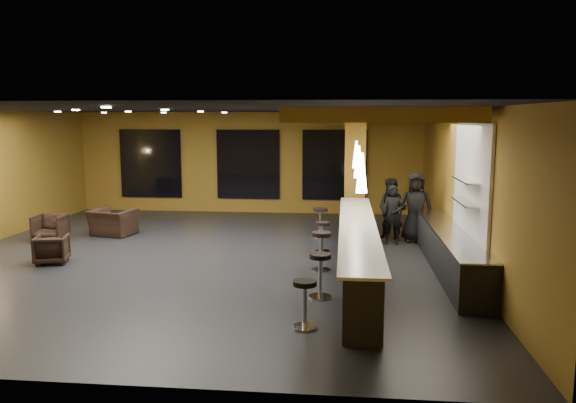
# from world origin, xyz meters

# --- Properties ---
(floor) EXTENTS (12.00, 13.00, 0.10)m
(floor) POSITION_xyz_m (0.00, 0.00, -0.05)
(floor) COLOR black
(floor) RESTS_ON ground
(ceiling) EXTENTS (12.00, 13.00, 0.10)m
(ceiling) POSITION_xyz_m (0.00, 0.00, 3.55)
(ceiling) COLOR black
(wall_back) EXTENTS (12.00, 0.10, 3.50)m
(wall_back) POSITION_xyz_m (0.00, 6.55, 1.75)
(wall_back) COLOR brown
(wall_back) RESTS_ON floor
(wall_front) EXTENTS (12.00, 0.10, 3.50)m
(wall_front) POSITION_xyz_m (0.00, -6.55, 1.75)
(wall_front) COLOR brown
(wall_front) RESTS_ON floor
(wall_right) EXTENTS (0.10, 13.00, 3.50)m
(wall_right) POSITION_xyz_m (6.05, 0.00, 1.75)
(wall_right) COLOR brown
(wall_right) RESTS_ON floor
(wood_soffit) EXTENTS (3.60, 8.00, 0.28)m
(wood_soffit) POSITION_xyz_m (4.00, 1.00, 3.36)
(wood_soffit) COLOR #BA8E36
(wood_soffit) RESTS_ON ceiling
(window_left) EXTENTS (2.20, 0.06, 2.40)m
(window_left) POSITION_xyz_m (-3.50, 6.44, 1.70)
(window_left) COLOR black
(window_left) RESTS_ON wall_back
(window_center) EXTENTS (2.20, 0.06, 2.40)m
(window_center) POSITION_xyz_m (0.00, 6.44, 1.70)
(window_center) COLOR black
(window_center) RESTS_ON wall_back
(window_right) EXTENTS (2.20, 0.06, 2.40)m
(window_right) POSITION_xyz_m (3.00, 6.44, 1.70)
(window_right) COLOR black
(window_right) RESTS_ON wall_back
(tile_backsplash) EXTENTS (0.06, 3.20, 2.40)m
(tile_backsplash) POSITION_xyz_m (5.96, -1.00, 2.00)
(tile_backsplash) COLOR white
(tile_backsplash) RESTS_ON wall_right
(bar_counter) EXTENTS (0.60, 8.00, 1.00)m
(bar_counter) POSITION_xyz_m (3.65, -1.00, 0.50)
(bar_counter) COLOR black
(bar_counter) RESTS_ON floor
(bar_top) EXTENTS (0.78, 8.10, 0.05)m
(bar_top) POSITION_xyz_m (3.65, -1.00, 1.02)
(bar_top) COLOR white
(bar_top) RESTS_ON bar_counter
(prep_counter) EXTENTS (0.70, 6.00, 0.86)m
(prep_counter) POSITION_xyz_m (5.65, -0.50, 0.43)
(prep_counter) COLOR black
(prep_counter) RESTS_ON floor
(prep_top) EXTENTS (0.72, 6.00, 0.03)m
(prep_top) POSITION_xyz_m (5.65, -0.50, 0.89)
(prep_top) COLOR silver
(prep_top) RESTS_ON prep_counter
(wall_shelf_lower) EXTENTS (0.30, 1.50, 0.03)m
(wall_shelf_lower) POSITION_xyz_m (5.82, -1.20, 1.60)
(wall_shelf_lower) COLOR silver
(wall_shelf_lower) RESTS_ON wall_right
(wall_shelf_upper) EXTENTS (0.30, 1.50, 0.03)m
(wall_shelf_upper) POSITION_xyz_m (5.82, -1.20, 2.05)
(wall_shelf_upper) COLOR silver
(wall_shelf_upper) RESTS_ON wall_right
(column) EXTENTS (0.60, 0.60, 3.50)m
(column) POSITION_xyz_m (3.65, 3.60, 1.75)
(column) COLOR brown
(column) RESTS_ON floor
(pendant_0) EXTENTS (0.20, 0.20, 0.70)m
(pendant_0) POSITION_xyz_m (3.65, -3.00, 2.35)
(pendant_0) COLOR white
(pendant_0) RESTS_ON wood_soffit
(pendant_1) EXTENTS (0.20, 0.20, 0.70)m
(pendant_1) POSITION_xyz_m (3.65, -0.50, 2.35)
(pendant_1) COLOR white
(pendant_1) RESTS_ON wood_soffit
(pendant_2) EXTENTS (0.20, 0.20, 0.70)m
(pendant_2) POSITION_xyz_m (3.65, 2.00, 2.35)
(pendant_2) COLOR white
(pendant_2) RESTS_ON wood_soffit
(staff_a) EXTENTS (0.62, 0.46, 1.57)m
(staff_a) POSITION_xyz_m (4.63, 1.84, 0.78)
(staff_a) COLOR black
(staff_a) RESTS_ON floor
(staff_b) EXTENTS (1.00, 0.89, 1.69)m
(staff_b) POSITION_xyz_m (4.64, 2.34, 0.85)
(staff_b) COLOR black
(staff_b) RESTS_ON floor
(staff_c) EXTENTS (0.94, 0.63, 1.87)m
(staff_c) POSITION_xyz_m (5.25, 2.20, 0.94)
(staff_c) COLOR black
(staff_c) RESTS_ON floor
(armchair_b) EXTENTS (0.86, 0.87, 0.65)m
(armchair_b) POSITION_xyz_m (-3.30, -0.91, 0.32)
(armchair_b) COLOR black
(armchair_b) RESTS_ON floor
(armchair_c) EXTENTS (0.82, 0.84, 0.72)m
(armchair_c) POSITION_xyz_m (-4.55, 1.34, 0.36)
(armchair_c) COLOR black
(armchair_c) RESTS_ON floor
(armchair_d) EXTENTS (1.33, 1.22, 0.74)m
(armchair_d) POSITION_xyz_m (-3.17, 2.20, 0.37)
(armchair_d) COLOR black
(armchair_d) RESTS_ON floor
(bar_stool_0) EXTENTS (0.39, 0.39, 0.78)m
(bar_stool_0) POSITION_xyz_m (2.76, -4.35, 0.50)
(bar_stool_0) COLOR silver
(bar_stool_0) RESTS_ON floor
(bar_stool_1) EXTENTS (0.42, 0.42, 0.83)m
(bar_stool_1) POSITION_xyz_m (2.93, -2.80, 0.53)
(bar_stool_1) COLOR silver
(bar_stool_1) RESTS_ON floor
(bar_stool_2) EXTENTS (0.43, 0.43, 0.86)m
(bar_stool_2) POSITION_xyz_m (2.87, -0.94, 0.55)
(bar_stool_2) COLOR silver
(bar_stool_2) RESTS_ON floor
(bar_stool_3) EXTENTS (0.38, 0.38, 0.76)m
(bar_stool_3) POSITION_xyz_m (2.83, 0.80, 0.48)
(bar_stool_3) COLOR silver
(bar_stool_3) RESTS_ON floor
(bar_stool_4) EXTENTS (0.42, 0.42, 0.83)m
(bar_stool_4) POSITION_xyz_m (2.70, 2.48, 0.53)
(bar_stool_4) COLOR silver
(bar_stool_4) RESTS_ON floor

